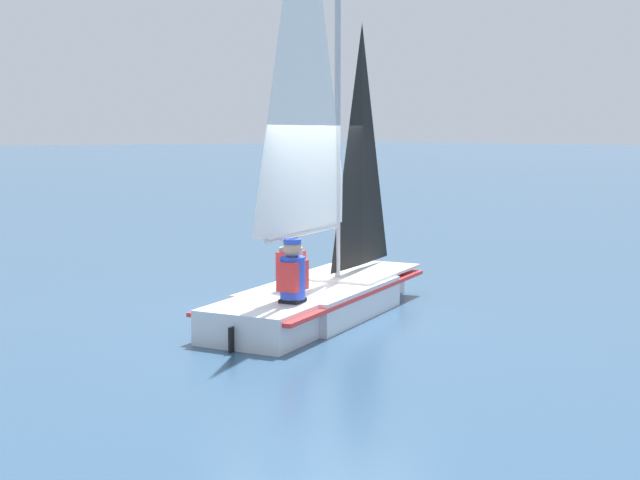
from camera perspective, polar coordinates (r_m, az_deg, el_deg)
ground_plane at (r=11.80m, az=-0.00°, el=-4.87°), size 260.00×260.00×0.00m
sailboat_main at (r=11.65m, az=-0.01°, el=-0.60°), size 4.37×2.84×6.07m
sailor_helm at (r=11.37m, az=-1.85°, el=-2.09°), size 0.41×0.39×1.16m
sailor_crew at (r=10.54m, az=-1.77°, el=-2.82°), size 0.41×0.39×1.16m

